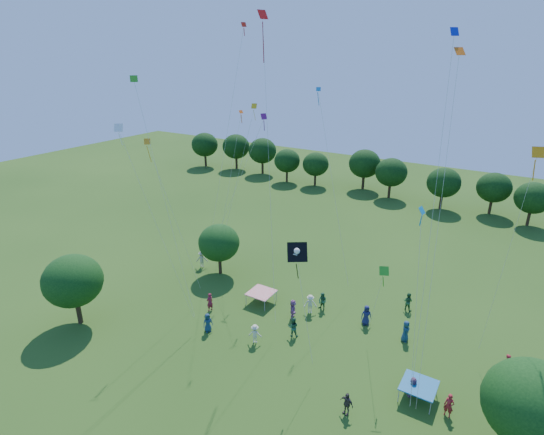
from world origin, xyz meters
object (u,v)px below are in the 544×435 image
(near_tree_west, at_px, (73,281))
(near_tree_north, at_px, (219,243))
(near_tree_east, at_px, (533,405))
(tent_red_stripe, at_px, (261,293))
(tent_blue, at_px, (419,386))
(red_high_kite, at_px, (265,72))
(pirate_kite, at_px, (297,253))

(near_tree_west, height_order, near_tree_north, near_tree_west)
(near_tree_east, bearing_deg, tent_red_stripe, 164.09)
(near_tree_north, bearing_deg, near_tree_west, -109.79)
(tent_red_stripe, xyz_separation_m, tent_blue, (15.05, -4.21, 0.00))
(near_tree_north, bearing_deg, red_high_kite, -11.91)
(near_tree_west, bearing_deg, near_tree_east, 8.14)
(near_tree_north, relative_size, red_high_kite, 0.23)
(near_tree_north, xyz_separation_m, tent_red_stripe, (6.66, -2.44, -2.41))
(near_tree_west, xyz_separation_m, near_tree_north, (4.70, 13.06, -0.58))
(near_tree_north, relative_size, pirate_kite, 0.61)
(near_tree_west, xyz_separation_m, red_high_kite, (11.21, 11.69, 15.95))
(near_tree_west, bearing_deg, red_high_kite, 46.22)
(near_tree_north, xyz_separation_m, near_tree_east, (27.67, -8.43, 0.62))
(near_tree_east, height_order, tent_red_stripe, near_tree_east)
(near_tree_north, distance_m, pirate_kite, 17.09)
(near_tree_west, relative_size, near_tree_east, 0.97)
(near_tree_west, height_order, pirate_kite, pirate_kite)
(near_tree_east, height_order, tent_blue, near_tree_east)
(tent_red_stripe, height_order, pirate_kite, pirate_kite)
(near_tree_east, xyz_separation_m, tent_blue, (-5.96, 1.77, -3.03))
(near_tree_west, bearing_deg, tent_red_stripe, 43.08)
(near_tree_north, distance_m, tent_red_stripe, 7.49)
(pirate_kite, bearing_deg, tent_red_stripe, 137.95)
(near_tree_north, bearing_deg, tent_red_stripe, -20.16)
(tent_red_stripe, relative_size, tent_blue, 1.00)
(tent_blue, xyz_separation_m, pirate_kite, (-8.20, -1.97, 8.33))
(near_tree_east, relative_size, pirate_kite, 0.74)
(near_tree_north, relative_size, near_tree_east, 0.83)
(pirate_kite, height_order, red_high_kite, red_high_kite)
(near_tree_east, bearing_deg, red_high_kite, 161.55)
(near_tree_east, relative_size, tent_red_stripe, 2.90)
(pirate_kite, bearing_deg, near_tree_west, -166.31)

